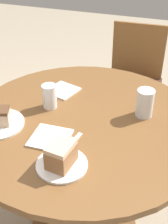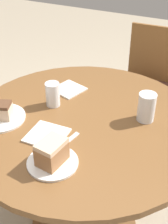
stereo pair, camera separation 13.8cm
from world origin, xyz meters
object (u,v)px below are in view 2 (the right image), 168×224
Objects in this scene: chair at (147,88)px; plate_far at (0,118)px; plate_near at (53,162)px; cake_slice_near at (52,152)px; glass_water at (53,96)px; glass_lemonade at (146,108)px.

chair is 1.20m from plate_far.
chair is 1.27m from plate_near.
plate_near is 1.61× the size of cake_slice_near.
plate_far is 0.27m from glass_water.
glass_water is (-0.25, -0.88, 0.35)m from chair.
plate_near and plate_far have the same top height.
glass_water reaches higher than plate_far.
cake_slice_near is 0.92× the size of glass_lemonade.
chair is at bearing 87.76° from cake_slice_near.
glass_lemonade is at bearing 9.67° from glass_water.
plate_near is at bearing -93.85° from chair.
plate_far is 1.98× the size of glass_water.
glass_lemonade is (0.18, -0.81, 0.36)m from chair.
glass_lemonade is at bearing -78.75° from chair.
glass_lemonade is (0.23, 0.43, 0.00)m from cake_slice_near.
cake_slice_near is at bearing -118.52° from glass_lemonade.
plate_near is 0.49m from glass_lemonade.
glass_lemonade is (0.23, 0.43, 0.05)m from plate_near.
cake_slice_near reaches higher than plate_far.
plate_near is (-0.05, -1.23, 0.30)m from chair.
cake_slice_near is (0.36, -0.15, 0.05)m from plate_far.
plate_far is 1.77× the size of glass_lemonade.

